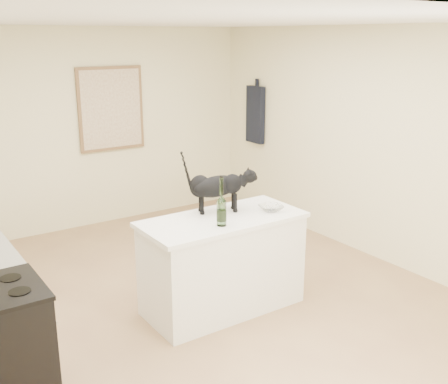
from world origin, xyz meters
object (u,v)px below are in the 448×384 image
(black_cat, at_px, (217,189))
(glass_bowl, at_px, (271,208))
(wine_bottle, at_px, (222,204))
(stove, at_px, (1,355))

(black_cat, xyz_separation_m, glass_bowl, (0.43, -0.27, -0.19))
(wine_bottle, bearing_deg, glass_bowl, 6.75)
(black_cat, bearing_deg, glass_bowl, -10.27)
(stove, distance_m, glass_bowl, 2.59)
(wine_bottle, height_order, glass_bowl, wine_bottle)
(stove, distance_m, black_cat, 2.28)
(black_cat, bearing_deg, stove, -142.81)
(wine_bottle, xyz_separation_m, glass_bowl, (0.61, 0.07, -0.17))
(stove, bearing_deg, black_cat, 15.20)
(wine_bottle, bearing_deg, stove, -173.23)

